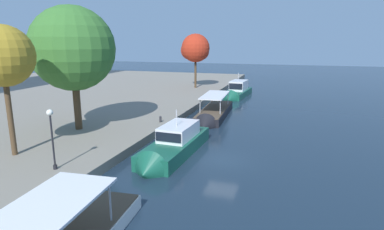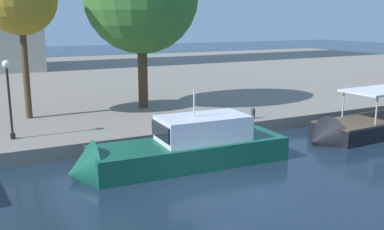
{
  "view_description": "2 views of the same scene",
  "coord_description": "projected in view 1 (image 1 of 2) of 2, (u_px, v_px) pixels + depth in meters",
  "views": [
    {
      "loc": [
        -23.31,
        -5.02,
        9.12
      ],
      "look_at": [
        7.52,
        4.85,
        1.66
      ],
      "focal_mm": 30.08,
      "sensor_mm": 36.0,
      "label": 1
    },
    {
      "loc": [
        -8.48,
        -13.85,
        6.77
      ],
      "look_at": [
        1.3,
        5.38,
        2.09
      ],
      "focal_mm": 40.63,
      "sensor_mm": 36.0,
      "label": 2
    }
  ],
  "objects": [
    {
      "name": "tree_2",
      "position": [
        195.0,
        49.0,
        57.61
      ],
      "size": [
        5.05,
        5.32,
        9.68
      ],
      "color": "#4C3823",
      "rests_on": "dock_promenade"
    },
    {
      "name": "lamp_post",
      "position": [
        52.0,
        132.0,
        20.93
      ],
      "size": [
        0.41,
        0.41,
        4.09
      ],
      "color": "black",
      "rests_on": "dock_promenade"
    },
    {
      "name": "motor_yacht_2",
      "position": [
        173.0,
        148.0,
        26.12
      ],
      "size": [
        10.58,
        3.22,
        4.68
      ],
      "rotation": [
        0.0,
        0.0,
        3.1
      ],
      "color": "#14513D",
      "rests_on": "ground_plane"
    },
    {
      "name": "ground_plane",
      "position": [
        222.0,
        160.0,
        25.17
      ],
      "size": [
        220.0,
        220.0,
        0.0
      ],
      "primitive_type": "plane",
      "color": "#192838"
    },
    {
      "name": "tour_boat_3",
      "position": [
        213.0,
        115.0,
        39.05
      ],
      "size": [
        12.53,
        3.58,
        3.85
      ],
      "rotation": [
        0.0,
        0.0,
        3.2
      ],
      "color": "black",
      "rests_on": "ground_plane"
    },
    {
      "name": "tree_1",
      "position": [
        0.0,
        55.0,
        22.56
      ],
      "size": [
        4.4,
        4.4,
        9.55
      ],
      "color": "#4C3823",
      "rests_on": "dock_promenade"
    },
    {
      "name": "tree_0",
      "position": [
        72.0,
        46.0,
        29.56
      ],
      "size": [
        7.82,
        7.82,
        11.6
      ],
      "color": "#4C3823",
      "rests_on": "dock_promenade"
    },
    {
      "name": "motor_yacht_4",
      "position": [
        237.0,
        93.0,
        54.0
      ],
      "size": [
        10.58,
        3.69,
        5.1
      ],
      "rotation": [
        0.0,
        0.0,
        3.07
      ],
      "color": "#14513D",
      "rests_on": "ground_plane"
    },
    {
      "name": "mooring_bollard_1",
      "position": [
        160.0,
        119.0,
        33.91
      ],
      "size": [
        0.26,
        0.26,
        0.67
      ],
      "color": "#2D2D33",
      "rests_on": "dock_promenade"
    }
  ]
}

